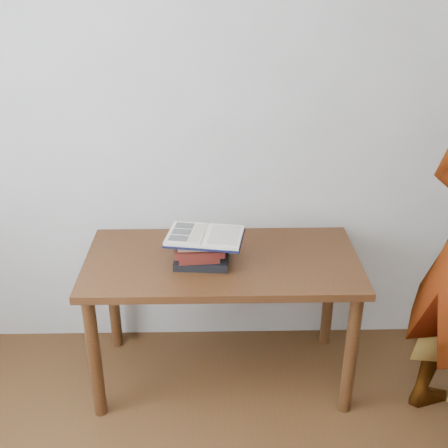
{
  "coord_description": "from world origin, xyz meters",
  "views": [
    {
      "loc": [
        0.02,
        -0.96,
        2.02
      ],
      "look_at": [
        0.06,
        1.3,
        0.92
      ],
      "focal_mm": 45.0,
      "sensor_mm": 36.0,
      "label": 1
    }
  ],
  "objects": [
    {
      "name": "book_stack",
      "position": [
        -0.05,
        1.33,
        0.76
      ],
      "size": [
        0.26,
        0.19,
        0.13
      ],
      "color": "black",
      "rests_on": "desk"
    },
    {
      "name": "desk",
      "position": [
        0.05,
        1.38,
        0.6
      ],
      "size": [
        1.31,
        0.65,
        0.7
      ],
      "color": "#4F2A13",
      "rests_on": "ground"
    },
    {
      "name": "room_shell",
      "position": [
        -0.08,
        0.01,
        1.63
      ],
      "size": [
        3.54,
        3.54,
        2.62
      ],
      "color": "beige",
      "rests_on": "ground"
    },
    {
      "name": "open_book",
      "position": [
        -0.02,
        1.34,
        0.84
      ],
      "size": [
        0.38,
        0.3,
        0.03
      ],
      "rotation": [
        0.0,
        0.0,
        -0.17
      ],
      "color": "black",
      "rests_on": "book_stack"
    }
  ]
}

